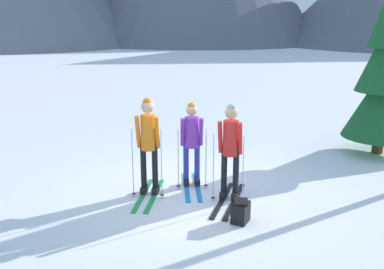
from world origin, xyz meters
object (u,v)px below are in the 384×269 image
Objects in this scene: backpack_on_snow_front at (241,212)px; skier_in_purple at (192,141)px; skier_in_red at (231,146)px; skier_in_orange at (149,140)px.

skier_in_purple is at bearing 122.25° from backpack_on_snow_front.
backpack_on_snow_front is (0.20, -0.94, -0.84)m from skier_in_red.
skier_in_purple is 0.94× the size of skier_in_red.
skier_in_purple is 4.43× the size of backpack_on_snow_front.
skier_in_orange reaches higher than skier_in_red.
skier_in_red is (0.77, -0.58, 0.10)m from skier_in_purple.
skier_in_orange is 4.87× the size of backpack_on_snow_front.
skier_in_orange is 1.53m from skier_in_red.
skier_in_orange is at bearing 176.42° from skier_in_red.
skier_in_orange reaches higher than skier_in_purple.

